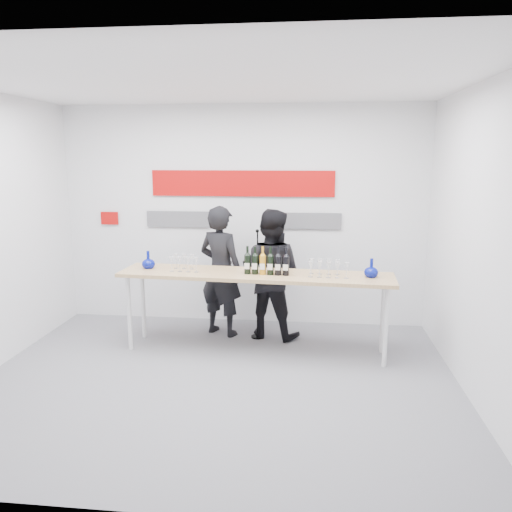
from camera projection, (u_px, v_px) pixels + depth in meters
The scene contains 12 objects.
ground at pixel (217, 381), 5.22m from camera, with size 5.00×5.00×0.00m, color slate.
back_wall at pixel (243, 216), 6.88m from camera, with size 5.00×0.04×3.00m, color silver.
signage at pixel (238, 194), 6.80m from camera, with size 3.38×0.02×0.79m.
tasting_table at pixel (255, 279), 5.87m from camera, with size 3.25×0.84×0.97m.
wine_bottles at pixel (267, 261), 5.75m from camera, with size 0.53×0.11×0.33m.
decanter_left at pixel (148, 260), 6.09m from camera, with size 0.16×0.16×0.21m, color navy, non-canonical shape.
decanter_right at pixel (371, 268), 5.64m from camera, with size 0.16×0.16×0.21m, color navy, non-canonical shape.
glasses_left at pixel (184, 263), 5.97m from camera, with size 0.36×0.24×0.18m.
glasses_right at pixel (327, 268), 5.69m from camera, with size 0.46×0.25×0.18m.
presenter_left at pixel (221, 271), 6.47m from camera, with size 0.62×0.41×1.70m, color black.
presenter_right at pixel (271, 274), 6.40m from camera, with size 0.81×0.63×1.66m, color black.
mic_stand at pixel (257, 305), 6.39m from camera, with size 0.17×0.17×1.43m.
Camera 1 is at (0.93, -4.79, 2.31)m, focal length 35.00 mm.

